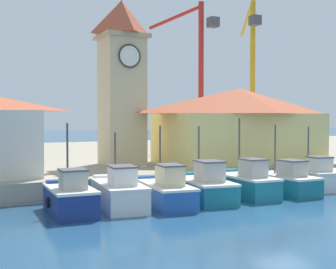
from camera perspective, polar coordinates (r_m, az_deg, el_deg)
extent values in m
plane|color=navy|center=(23.36, 13.89, -9.33)|extent=(300.00, 300.00, 0.00)
cube|color=#9E937F|center=(47.69, -8.43, -2.80)|extent=(120.00, 40.00, 1.15)
cube|color=navy|center=(22.93, -11.86, -8.02)|extent=(2.08, 4.15, 1.18)
cube|color=navy|center=(24.55, -12.74, -5.69)|extent=(1.62, 0.68, 0.24)
cube|color=silver|center=(22.83, -11.88, -6.44)|extent=(2.15, 4.21, 0.12)
cube|color=#B2ADA3|center=(22.08, -11.50, -5.45)|extent=(1.19, 1.27, 0.85)
cube|color=#4C4C51|center=(22.02, -11.51, -4.24)|extent=(1.27, 1.36, 0.08)
cylinder|color=#4C4742|center=(23.15, -12.16, -2.39)|extent=(0.10, 0.10, 3.04)
torus|color=black|center=(22.95, -14.48, -8.04)|extent=(0.15, 0.53, 0.52)
cube|color=silver|center=(24.30, -6.10, -7.45)|extent=(2.56, 5.38, 1.16)
cube|color=silver|center=(26.45, -7.29, -5.14)|extent=(1.70, 0.80, 0.24)
cube|color=silver|center=(24.20, -6.10, -5.97)|extent=(2.63, 5.44, 0.12)
cube|color=silver|center=(23.27, -5.59, -5.06)|extent=(1.34, 1.69, 0.87)
cube|color=#4C4C51|center=(23.21, -5.59, -3.90)|extent=(1.43, 1.77, 0.08)
cylinder|color=#4C4742|center=(24.68, -6.47, -2.71)|extent=(0.10, 0.10, 2.54)
torus|color=black|center=(24.33, -8.66, -7.45)|extent=(0.18, 0.53, 0.52)
cube|color=#2356A8|center=(24.70, -0.49, -7.41)|extent=(2.43, 5.31, 1.06)
cube|color=#2356A8|center=(26.78, -2.14, -5.27)|extent=(1.61, 0.78, 0.24)
cube|color=silver|center=(24.61, -0.49, -6.08)|extent=(2.50, 5.38, 0.12)
cube|color=beige|center=(23.70, 0.24, -5.04)|extent=(1.27, 1.66, 0.99)
cube|color=#4C4C51|center=(23.64, 0.24, -3.75)|extent=(1.36, 1.75, 0.08)
cylinder|color=#4C4742|center=(25.04, -0.97, -2.35)|extent=(0.10, 0.10, 3.00)
torus|color=black|center=(24.63, -2.88, -7.43)|extent=(0.18, 0.53, 0.52)
cube|color=#196B7F|center=(26.19, 4.29, -6.86)|extent=(2.70, 5.28, 1.07)
cube|color=#196B7F|center=(28.18, 2.47, -4.87)|extent=(1.79, 0.83, 0.24)
cube|color=silver|center=(26.10, 4.29, -5.59)|extent=(2.77, 5.35, 0.12)
cube|color=#B2ADA3|center=(25.23, 5.09, -4.53)|extent=(1.41, 1.67, 1.03)
cube|color=#4C4C51|center=(25.17, 5.09, -3.27)|extent=(1.50, 1.76, 0.08)
cylinder|color=#4C4742|center=(26.52, 3.76, -2.16)|extent=(0.10, 0.10, 2.92)
torus|color=black|center=(26.01, 1.84, -6.91)|extent=(0.19, 0.53, 0.52)
cube|color=#196B7F|center=(27.70, 9.32, -6.31)|extent=(2.03, 4.84, 1.14)
cube|color=#196B7F|center=(29.40, 7.03, -4.46)|extent=(1.57, 0.67, 0.24)
cube|color=silver|center=(27.62, 9.33, -5.03)|extent=(2.09, 4.90, 0.12)
cube|color=#B2ADA3|center=(26.87, 10.32, -4.08)|extent=(1.15, 1.48, 0.95)
cube|color=#4C4C51|center=(26.82, 10.33, -2.98)|extent=(1.24, 1.56, 0.08)
cylinder|color=#4C4742|center=(27.96, 8.68, -1.42)|extent=(0.10, 0.10, 3.30)
torus|color=black|center=(27.37, 7.31, -6.40)|extent=(0.14, 0.52, 0.52)
cube|color=#196B7F|center=(29.37, 13.68, -5.96)|extent=(1.93, 5.03, 1.05)
cube|color=#196B7F|center=(31.01, 10.94, -4.31)|extent=(1.60, 0.62, 0.24)
cube|color=silver|center=(29.29, 13.69, -4.84)|extent=(1.99, 5.09, 0.12)
cube|color=#B2ADA3|center=(28.59, 14.86, -4.02)|extent=(1.14, 1.52, 0.87)
cube|color=#4C4C51|center=(28.54, 14.87, -3.07)|extent=(1.22, 1.60, 0.08)
cylinder|color=#4C4742|center=(29.62, 12.92, -1.72)|extent=(0.10, 0.10, 3.01)
torus|color=black|center=(28.91, 11.83, -6.07)|extent=(0.13, 0.52, 0.52)
cube|color=silver|center=(31.70, 17.21, -5.34)|extent=(2.56, 4.33, 1.12)
cube|color=silver|center=(33.09, 15.45, -3.82)|extent=(1.72, 0.85, 0.24)
cube|color=silver|center=(31.62, 17.22, -4.24)|extent=(2.62, 4.40, 0.12)
cube|color=beige|center=(31.00, 17.98, -3.48)|extent=(1.34, 1.39, 0.85)
cube|color=#4C4C51|center=(30.96, 17.99, -2.62)|extent=(1.43, 1.48, 0.08)
cylinder|color=#4C4742|center=(31.92, 16.72, -1.57)|extent=(0.10, 0.10, 2.78)
torus|color=black|center=(31.28, 15.41, -5.42)|extent=(0.20, 0.53, 0.52)
cube|color=#237A4C|center=(34.38, 18.38, -3.91)|extent=(1.53, 0.70, 0.24)
torus|color=black|center=(32.54, 19.72, -5.32)|extent=(0.15, 0.53, 0.52)
cube|color=beige|center=(34.43, -5.64, 3.94)|extent=(2.83, 2.83, 9.15)
cube|color=tan|center=(34.91, -5.67, 11.71)|extent=(3.33, 3.33, 0.30)
pyramid|color=#A3472D|center=(35.17, -5.67, 13.97)|extent=(3.33, 3.33, 2.52)
cylinder|color=white|center=(33.33, -4.73, 9.52)|extent=(1.56, 0.12, 1.56)
torus|color=#332D23|center=(33.29, -4.70, 9.53)|extent=(1.68, 0.12, 1.68)
cube|color=#E5D17A|center=(37.04, 8.75, -0.38)|extent=(12.51, 6.31, 3.75)
pyramid|color=#B25133|center=(37.03, 8.77, 4.05)|extent=(12.91, 6.71, 1.98)
cube|color=maroon|center=(49.00, 4.02, -1.27)|extent=(2.00, 2.00, 1.20)
cylinder|color=red|center=(49.17, 4.05, 7.75)|extent=(0.56, 0.56, 14.25)
cylinder|color=red|center=(51.46, 0.83, 14.07)|extent=(3.82, 5.45, 2.03)
cube|color=#4C4C4C|center=(49.34, 5.52, 13.46)|extent=(1.00, 1.00, 1.00)
cube|color=#976E11|center=(51.48, 10.22, -1.14)|extent=(2.00, 2.00, 1.20)
cylinder|color=gold|center=(51.66, 10.27, 7.73)|extent=(0.56, 0.56, 14.76)
cylinder|color=gold|center=(56.44, 9.62, 13.71)|extent=(3.95, 7.21, 2.60)
cube|color=#4C4C4C|center=(51.11, 10.57, 13.52)|extent=(1.00, 1.00, 1.00)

